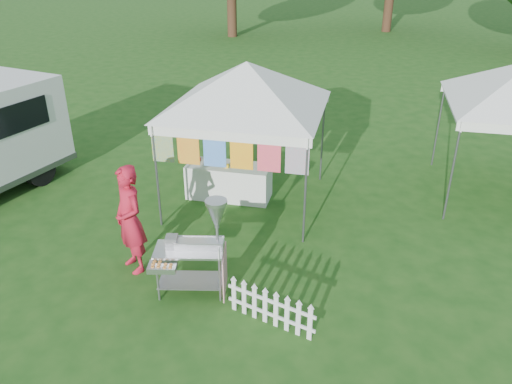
# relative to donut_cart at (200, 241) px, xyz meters

# --- Properties ---
(ground) EXTENTS (120.00, 120.00, 0.00)m
(ground) POSITION_rel_donut_cart_xyz_m (-0.06, -0.22, -0.96)
(ground) COLOR #1C4C15
(ground) RESTS_ON ground
(canopy_main) EXTENTS (4.24, 4.24, 3.45)m
(canopy_main) POSITION_rel_donut_cart_xyz_m (-0.06, 3.28, 2.02)
(canopy_main) COLOR #59595E
(canopy_main) RESTS_ON ground
(donut_cart) EXTENTS (1.20, 1.01, 1.64)m
(donut_cart) POSITION_rel_donut_cart_xyz_m (0.00, 0.00, 0.00)
(donut_cart) COLOR gray
(donut_cart) RESTS_ON ground
(vendor) EXTENTS (0.82, 0.79, 1.90)m
(vendor) POSITION_rel_donut_cart_xyz_m (-1.34, 0.38, -0.01)
(vendor) COLOR red
(vendor) RESTS_ON ground
(picket_fence) EXTENTS (1.38, 0.46, 0.56)m
(picket_fence) POSITION_rel_donut_cart_xyz_m (1.21, -0.49, -0.68)
(picket_fence) COLOR silver
(picket_fence) RESTS_ON ground
(display_table) EXTENTS (1.80, 0.70, 0.76)m
(display_table) POSITION_rel_donut_cart_xyz_m (-0.50, 3.34, -0.59)
(display_table) COLOR white
(display_table) RESTS_ON ground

